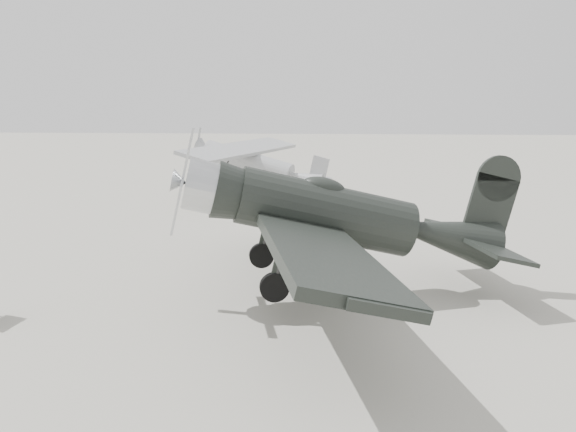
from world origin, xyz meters
The scene contains 3 objects.
ground centered at (0.00, 0.00, 0.00)m, with size 160.00×160.00×0.00m, color #9D9A8B.
lowwing_monoplane centered at (0.71, 0.46, 2.21)m, with size 9.40×12.99×4.18m.
highwing_monoplane centered at (-4.04, 17.53, 2.05)m, with size 8.27×11.48×3.27m.
Camera 1 is at (0.44, -14.26, 5.21)m, focal length 35.00 mm.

